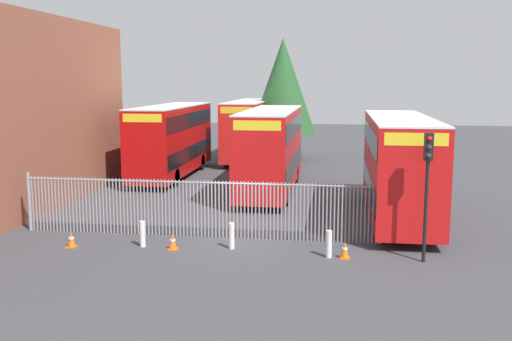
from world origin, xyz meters
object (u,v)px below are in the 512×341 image
double_decker_bus_behind_fence_left (271,147)px  bollard_center_front (232,236)px  bollard_near_left (143,234)px  traffic_light_kerbside (427,173)px  double_decker_bus_far_back (249,128)px  bollard_near_right (329,244)px  double_decker_bus_near_gate (399,163)px  traffic_cone_near_kerb (173,242)px  traffic_cone_mid_forecourt (71,240)px  double_decker_bus_behind_fence_right (172,138)px  traffic_cone_by_gate (345,250)px

double_decker_bus_behind_fence_left → bollard_center_front: double_decker_bus_behind_fence_left is taller
bollard_near_left → traffic_light_kerbside: (9.84, -0.39, 2.51)m
double_decker_bus_far_back → bollard_near_right: 24.70m
bollard_near_left → bollard_near_right: same height
double_decker_bus_near_gate → traffic_cone_near_kerb: (-8.37, -6.10, -2.13)m
bollard_near_right → traffic_light_kerbside: size_ratio=0.22×
double_decker_bus_near_gate → traffic_cone_mid_forecourt: bearing=-152.3°
double_decker_bus_behind_fence_left → bollard_center_front: 10.98m
bollard_near_left → bollard_near_right: bearing=-3.0°
double_decker_bus_behind_fence_right → bollard_near_right: 18.48m
double_decker_bus_behind_fence_left → traffic_cone_by_gate: (3.85, -11.38, -2.13)m
bollard_center_front → traffic_cone_by_gate: bollard_center_front is taller
bollard_center_front → traffic_light_kerbside: (6.59, -0.58, 2.51)m
double_decker_bus_behind_fence_right → double_decker_bus_far_back: same height
traffic_cone_by_gate → traffic_light_kerbside: bearing=-0.2°
bollard_near_left → bollard_near_right: 6.72m
traffic_cone_mid_forecourt → double_decker_bus_behind_fence_left: bearing=62.7°
double_decker_bus_far_back → traffic_light_kerbside: size_ratio=2.51×
traffic_cone_mid_forecourt → traffic_light_kerbside: traffic_light_kerbside is taller
double_decker_bus_near_gate → bollard_near_left: bearing=-148.3°
double_decker_bus_far_back → bollard_near_left: 23.49m
traffic_light_kerbside → bollard_near_left: bearing=177.7°
double_decker_bus_behind_fence_right → double_decker_bus_far_back: size_ratio=1.00×
double_decker_bus_behind_fence_right → double_decker_bus_far_back: 9.05m
double_decker_bus_far_back → double_decker_bus_behind_fence_left: bearing=-75.9°
double_decker_bus_behind_fence_right → bollard_center_front: double_decker_bus_behind_fence_right is taller
double_decker_bus_behind_fence_left → bollard_near_right: 11.98m
bollard_near_left → traffic_cone_near_kerb: 1.21m
double_decker_bus_near_gate → traffic_cone_near_kerb: double_decker_bus_near_gate is taller
bollard_near_left → traffic_cone_near_kerb: bollard_near_left is taller
bollard_near_right → traffic_cone_near_kerb: 5.53m
traffic_cone_near_kerb → bollard_center_front: bearing=10.6°
bollard_center_front → traffic_cone_mid_forecourt: 5.80m
bollard_near_left → traffic_light_kerbside: 10.16m
bollard_near_left → traffic_light_kerbside: traffic_light_kerbside is taller
double_decker_bus_near_gate → bollard_near_right: (-2.84, -6.25, -1.95)m
bollard_near_right → traffic_cone_near_kerb: bollard_near_right is taller
bollard_center_front → traffic_cone_mid_forecourt: size_ratio=1.61×
double_decker_bus_far_back → traffic_cone_by_gate: (6.97, -23.80, -2.13)m
double_decker_bus_near_gate → double_decker_bus_far_back: bearing=117.9°
double_decker_bus_behind_fence_left → traffic_cone_mid_forecourt: size_ratio=18.32×
bollard_center_front → traffic_cone_mid_forecourt: bollard_center_front is taller
traffic_cone_mid_forecourt → double_decker_bus_behind_fence_right: bearing=92.7°
traffic_cone_by_gate → bollard_near_right: bearing=176.8°
double_decker_bus_behind_fence_left → double_decker_bus_far_back: same height
double_decker_bus_near_gate → bollard_center_front: double_decker_bus_near_gate is taller
bollard_near_left → traffic_cone_by_gate: 7.26m
double_decker_bus_behind_fence_left → bollard_near_right: size_ratio=11.38×
bollard_center_front → traffic_cone_near_kerb: size_ratio=1.61×
double_decker_bus_near_gate → bollard_near_right: double_decker_bus_near_gate is taller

